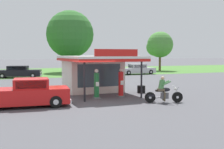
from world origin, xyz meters
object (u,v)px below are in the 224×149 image
featured_classic_sedan (25,94)px  parked_car_back_row_far_left (137,70)px  motorcycle_with_rider (163,92)px  parked_car_back_row_left (95,70)px  parked_car_back_row_centre_left (19,72)px  spare_tire_stack (141,89)px  gas_pump_offside (121,84)px  gas_pump_nearside (97,85)px

featured_classic_sedan → parked_car_back_row_far_left: 25.78m
motorcycle_with_rider → parked_car_back_row_left: motorcycle_with_rider is taller
parked_car_back_row_centre_left → spare_tire_stack: parked_car_back_row_centre_left is taller
featured_classic_sedan → parked_car_back_row_far_left: featured_classic_sedan is taller
motorcycle_with_rider → spare_tire_stack: size_ratio=3.65×
motorcycle_with_rider → parked_car_back_row_centre_left: size_ratio=0.38×
featured_classic_sedan → spare_tire_stack: size_ratio=8.59×
parked_car_back_row_centre_left → gas_pump_offside: bearing=-73.8°
featured_classic_sedan → parked_car_back_row_left: 22.26m
gas_pump_nearside → motorcycle_with_rider: gas_pump_nearside is taller
gas_pump_nearside → parked_car_back_row_centre_left: size_ratio=0.34×
parked_car_back_row_far_left → parked_car_back_row_centre_left: 16.22m
motorcycle_with_rider → featured_classic_sedan: size_ratio=0.43×
parked_car_back_row_far_left → parked_car_back_row_left: (-6.33, 0.18, 0.02)m
gas_pump_nearside → spare_tire_stack: 4.18m
motorcycle_with_rider → parked_car_back_row_left: (3.03, 21.37, 0.04)m
parked_car_back_row_centre_left → spare_tire_stack: bearing=-66.4°
gas_pump_offside → motorcycle_with_rider: 3.30m
gas_pump_offside → spare_tire_stack: size_ratio=3.29×
gas_pump_offside → parked_car_back_row_far_left: (10.79, 18.23, -0.23)m
gas_pump_nearside → parked_car_back_row_far_left: gas_pump_nearside is taller
motorcycle_with_rider → parked_car_back_row_centre_left: bearing=107.6°
gas_pump_offside → spare_tire_stack: bearing=28.4°
motorcycle_with_rider → featured_classic_sedan: 7.93m
gas_pump_offside → motorcycle_with_rider: (1.42, -2.96, -0.25)m
featured_classic_sedan → parked_car_back_row_far_left: size_ratio=0.91×
spare_tire_stack → parked_car_back_row_far_left: bearing=63.3°
parked_car_back_row_left → parked_car_back_row_centre_left: bearing=178.5°
gas_pump_nearside → motorcycle_with_rider: bearing=-43.1°
gas_pump_nearside → featured_classic_sedan: size_ratio=0.38×
parked_car_back_row_far_left → spare_tire_stack: bearing=-116.7°
parked_car_back_row_centre_left → spare_tire_stack: size_ratio=9.50×
gas_pump_nearside → parked_car_back_row_left: gas_pump_nearside is taller
featured_classic_sedan → spare_tire_stack: 8.81m
gas_pump_offside → featured_classic_sedan: gas_pump_offside is taller
parked_car_back_row_centre_left → parked_car_back_row_left: (9.88, -0.26, 0.00)m
parked_car_back_row_far_left → parked_car_back_row_centre_left: parked_car_back_row_centre_left is taller
parked_car_back_row_centre_left → parked_car_back_row_left: parked_car_back_row_left is taller
gas_pump_offside → gas_pump_nearside: bearing=-180.0°
motorcycle_with_rider → parked_car_back_row_centre_left: 22.69m
gas_pump_nearside → gas_pump_offside: size_ratio=0.98×
gas_pump_offside → parked_car_back_row_far_left: 21.18m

